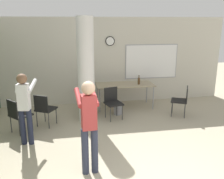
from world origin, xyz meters
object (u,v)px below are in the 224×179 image
Objects in this scene: chair_by_left_wall at (18,113)px; chair_near_pillar at (44,108)px; bottle_on_table at (139,81)px; chair_mid_room at (182,99)px; person_watching_back at (25,103)px; person_playing_front at (89,120)px; chair_table_left at (88,98)px; chair_table_front at (113,101)px; folding_table at (125,86)px.

chair_by_left_wall is 0.67m from chair_near_pillar.
bottle_on_table reaches higher than chair_by_left_wall.
chair_near_pillar is at bearing -178.49° from chair_mid_room.
person_playing_front is at bearing -46.19° from person_watching_back.
person_watching_back reaches higher than chair_table_left.
bottle_on_table is 1.26m from chair_table_front.
person_watching_back is at bearing -108.49° from chair_near_pillar.
bottle_on_table is at bearing 60.84° from person_playing_front.
chair_table_front is 2.72m from person_playing_front.
folding_table is at bearing 25.65° from chair_by_left_wall.
bottle_on_table is 0.34× the size of chair_near_pillar.
chair_near_pillar is 1.00× the size of chair_table_left.
chair_by_left_wall is at bearing -154.35° from folding_table.
bottle_on_table is 3.74m from person_playing_front.
chair_mid_room is 0.51× the size of person_playing_front.
person_watching_back is (-2.68, -2.03, 0.23)m from folding_table.
person_playing_front reaches higher than chair_table_left.
chair_mid_room reaches higher than folding_table.
chair_by_left_wall is 0.54× the size of person_watching_back.
bottle_on_table is 0.34× the size of chair_table_left.
chair_near_pillar is (-2.37, -1.11, -0.21)m from folding_table.
person_watching_back reaches higher than chair_by_left_wall.
chair_by_left_wall is 1.00× the size of chair_mid_room.
person_watching_back is at bearing -151.06° from chair_table_front.
bottle_on_table is at bearing 138.85° from chair_mid_room.
chair_near_pillar is 0.54× the size of person_watching_back.
chair_mid_room is at bearing -34.59° from folding_table.
chair_by_left_wall is (-3.39, -1.32, -0.37)m from bottle_on_table.
person_watching_back is (-2.15, -1.19, 0.44)m from chair_table_front.
person_playing_front is at bearing -94.23° from chair_table_left.
chair_mid_room is 3.73m from person_playing_front.
person_playing_front is at bearing -66.61° from chair_near_pillar.
chair_by_left_wall is 2.54m from person_playing_front.
folding_table is at bearing 166.48° from bottle_on_table.
chair_mid_room is at bearing 5.43° from chair_by_left_wall.
chair_table_front is at bearing 13.57° from chair_by_left_wall.
folding_table is 1.28m from chair_table_left.
bottle_on_table is 1.68m from chair_table_left.
chair_table_front is 0.54× the size of person_watching_back.
chair_table_front is 0.76m from chair_table_left.
person_playing_front reaches higher than chair_table_front.
chair_by_left_wall is 0.51× the size of person_playing_front.
chair_table_front is 2.50m from chair_by_left_wall.
person_watching_back is at bearing -64.52° from chair_by_left_wall.
bottle_on_table is 0.34× the size of chair_table_front.
chair_near_pillar is at bearing -171.70° from chair_table_front.
folding_table is 6.12× the size of bottle_on_table.
chair_table_front is at bearing 28.94° from person_watching_back.
chair_table_left is at bearing 85.77° from person_playing_front.
bottle_on_table is 0.34× the size of chair_by_left_wall.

